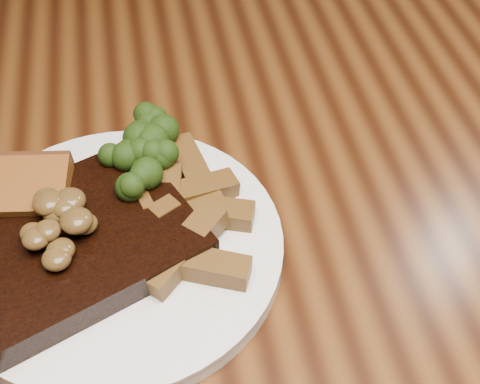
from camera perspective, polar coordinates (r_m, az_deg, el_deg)
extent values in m
cube|color=#532C10|center=(0.59, 1.34, -4.09)|extent=(1.60, 0.90, 0.04)
cube|color=black|center=(1.31, -12.09, 7.82)|extent=(0.47, 0.47, 0.04)
cylinder|color=black|center=(1.52, -3.94, 5.25)|extent=(0.04, 0.04, 0.37)
cylinder|color=black|center=(1.59, -15.06, 5.72)|extent=(0.04, 0.04, 0.37)
cylinder|color=black|center=(1.31, -5.76, -3.68)|extent=(0.04, 0.04, 0.37)
cylinder|color=black|center=(1.39, -18.40, -2.66)|extent=(0.04, 0.04, 0.37)
cube|color=black|center=(1.05, -16.16, 11.22)|extent=(0.38, 0.13, 0.40)
cylinder|color=white|center=(0.56, -10.39, -4.83)|extent=(0.32, 0.32, 0.01)
cube|color=black|center=(0.54, -14.04, -4.34)|extent=(0.22, 0.20, 0.03)
cube|color=beige|center=(0.51, -13.88, -10.11)|extent=(0.15, 0.07, 0.02)
cube|color=brown|center=(0.59, -18.73, -1.13)|extent=(0.11, 0.07, 0.02)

